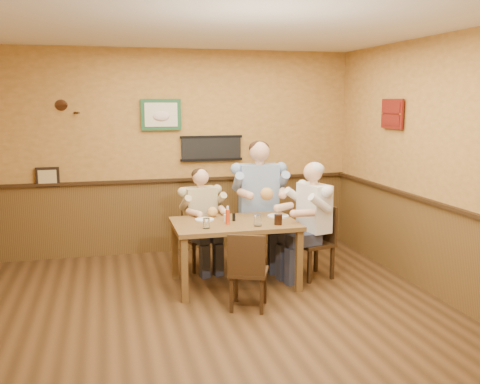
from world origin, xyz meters
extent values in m
plane|color=#372310|center=(0.00, 0.00, 0.00)|extent=(5.00, 5.00, 0.00)
cube|color=silver|center=(0.00, 0.00, 2.80)|extent=(5.00, 5.00, 0.02)
cube|color=#BF8D43|center=(0.00, 2.50, 1.40)|extent=(5.00, 0.02, 2.80)
cube|color=#BF8D43|center=(0.00, -2.50, 1.40)|extent=(5.00, 0.02, 2.80)
cube|color=#BF8D43|center=(2.50, 0.00, 1.40)|extent=(0.02, 5.00, 2.80)
cube|color=brown|center=(0.00, 2.48, 0.50)|extent=(5.00, 0.02, 1.00)
cube|color=brown|center=(2.48, 0.00, 0.50)|extent=(0.02, 5.00, 1.00)
cube|color=black|center=(0.49, 2.46, 1.45)|extent=(0.88, 0.03, 0.34)
cube|color=#1B512B|center=(-0.20, 2.46, 1.92)|extent=(0.54, 0.03, 0.42)
cube|color=black|center=(-1.70, 2.46, 1.12)|extent=(0.30, 0.03, 0.26)
cube|color=maroon|center=(2.46, 1.05, 1.95)|extent=(0.03, 0.48, 0.36)
cube|color=brown|center=(0.44, 0.89, 0.72)|extent=(1.40, 0.90, 0.05)
cube|color=brown|center=(-0.20, 0.50, 0.35)|extent=(0.07, 0.07, 0.70)
cube|color=brown|center=(1.08, 0.50, 0.35)|extent=(0.07, 0.07, 0.70)
cube|color=brown|center=(-0.20, 1.28, 0.35)|extent=(0.07, 0.07, 0.70)
cube|color=brown|center=(1.08, 1.28, 0.35)|extent=(0.07, 0.07, 0.70)
cylinder|color=white|center=(0.07, 0.66, 0.81)|extent=(0.09, 0.09, 0.11)
cylinder|color=white|center=(0.64, 0.63, 0.81)|extent=(0.09, 0.09, 0.13)
cylinder|color=black|center=(0.88, 0.64, 0.81)|extent=(0.10, 0.10, 0.12)
cylinder|color=#B43413|center=(0.34, 0.80, 0.84)|extent=(0.05, 0.05, 0.19)
cylinder|color=white|center=(0.33, 0.90, 0.79)|extent=(0.04, 0.04, 0.09)
cylinder|color=black|center=(0.44, 0.94, 0.79)|extent=(0.04, 0.04, 0.09)
cylinder|color=white|center=(0.12, 1.06, 0.76)|extent=(0.27, 0.27, 0.01)
cylinder|color=silver|center=(1.01, 1.03, 0.76)|extent=(0.28, 0.28, 0.02)
camera|label=1|loc=(-0.97, -4.87, 2.12)|focal=40.00mm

